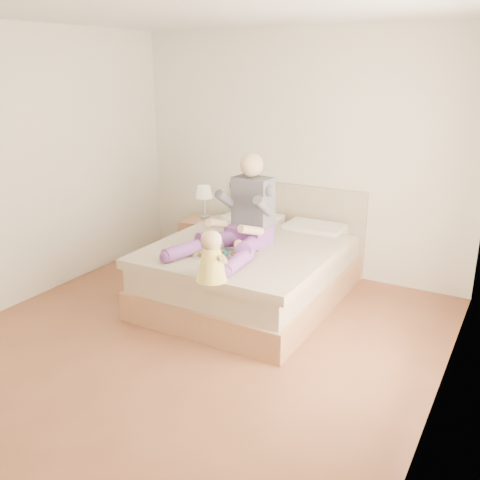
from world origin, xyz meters
The scene contains 7 objects.
room centered at (0.08, 0.01, 1.51)m, with size 4.02×4.22×2.71m.
bed centered at (0.00, 1.08, 0.32)m, with size 1.70×2.18×1.00m.
nightstand centered at (-1.00, 1.63, 0.28)m, with size 0.51×0.46×0.55m.
lamp centered at (-1.00, 1.68, 0.86)m, with size 0.20×0.20×0.40m.
adult centered at (-0.01, 0.83, 0.88)m, with size 0.79×1.14×0.93m.
tray centered at (-0.03, 0.50, 0.64)m, with size 0.48×0.39×0.13m.
baby centered at (0.18, 0.00, 0.79)m, with size 0.29×0.39×0.43m.
Camera 1 is at (2.41, -3.48, 2.31)m, focal length 40.00 mm.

